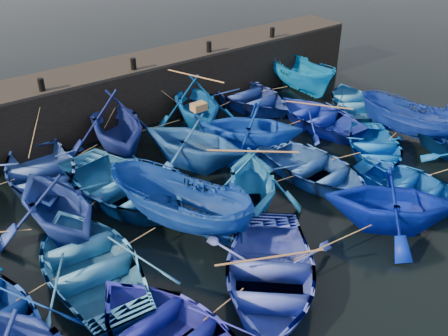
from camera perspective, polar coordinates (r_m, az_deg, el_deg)
ground at (r=16.47m, az=6.82°, el=-6.63°), size 120.00×120.00×0.00m
quay_wall at (r=23.46m, az=-11.01°, el=8.43°), size 26.00×2.50×2.50m
quay_top at (r=23.01m, az=-11.33°, el=11.45°), size 26.00×2.50×0.12m
bollard_1 at (r=20.76m, az=-20.15°, el=8.94°), size 0.24×0.24×0.50m
bollard_2 at (r=22.14m, az=-10.32°, el=11.64°), size 0.24×0.24×0.50m
bollard_3 at (r=24.12m, az=-1.73°, el=13.69°), size 0.24×0.24×0.50m
bollard_4 at (r=26.55m, az=5.54°, el=15.17°), size 0.24×0.24×0.50m
boat_1 at (r=19.37m, az=-20.32°, el=-0.35°), size 4.92×6.04×1.10m
boat_2 at (r=20.58m, az=-12.32°, el=5.14°), size 5.41×5.87×2.58m
boat_3 at (r=22.29m, az=-3.24°, el=7.54°), size 5.16×5.53×2.35m
boat_4 at (r=24.60m, az=2.77°, el=8.29°), size 4.07×5.53×1.11m
boat_5 at (r=26.33m, az=8.73°, el=10.44°), size 2.62×5.16×1.91m
boat_7 at (r=16.25m, az=-18.59°, el=-3.79°), size 3.97×4.55×2.32m
boat_8 at (r=17.53m, az=-11.20°, el=-2.11°), size 5.24×6.52×1.20m
boat_9 at (r=19.05m, az=-3.53°, el=3.21°), size 5.26×5.56×2.31m
boat_10 at (r=20.20m, az=2.97°, el=4.80°), size 5.59×5.59×2.23m
boat_11 at (r=22.96m, az=10.65°, el=5.89°), size 3.42×4.75×0.98m
boat_12 at (r=24.91m, az=14.57°, el=7.33°), size 4.95×5.29×0.89m
boat_14 at (r=14.67m, az=-15.07°, el=-10.30°), size 4.31×5.72×1.13m
boat_15 at (r=15.65m, az=-5.13°, el=-4.38°), size 3.86×5.33×1.94m
boat_16 at (r=16.78m, az=3.21°, el=-1.30°), size 5.15×5.26×2.10m
boat_17 at (r=18.74m, az=10.32°, el=-0.03°), size 3.84×5.12×1.01m
boat_18 at (r=20.81m, az=16.84°, el=2.19°), size 5.17×5.30×0.90m
boat_19 at (r=22.68m, az=20.52°, el=5.14°), size 3.11×4.81×1.74m
boat_22 at (r=13.88m, az=5.16°, el=-11.97°), size 6.42×6.53×1.11m
boat_23 at (r=16.49m, az=18.69°, el=-3.51°), size 5.50×5.52×2.20m
boat_24 at (r=18.72m, az=20.73°, el=-1.96°), size 3.68×4.72×0.90m
wooden_crate at (r=18.64m, az=-2.89°, el=7.01°), size 0.55×0.40×0.28m
mooring_ropes at (r=19.11m, az=-3.81°, el=2.38°), size 17.59×11.65×2.10m
loose_oars at (r=18.35m, az=4.02°, el=3.86°), size 10.92×11.77×1.44m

